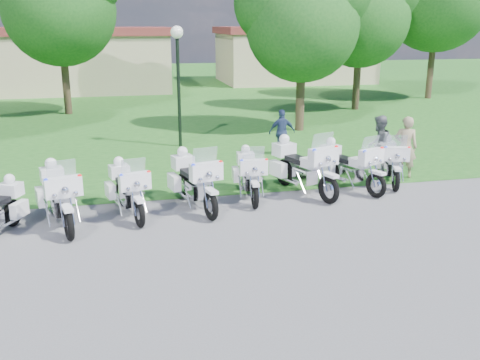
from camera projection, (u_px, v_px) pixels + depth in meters
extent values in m
plane|color=slate|center=(242.00, 240.00, 11.16)|extent=(100.00, 100.00, 0.00)
cube|color=#23601E|center=(153.00, 90.00, 36.43)|extent=(100.00, 48.00, 0.01)
torus|color=black|center=(13.00, 213.00, 11.87)|extent=(0.36, 0.61, 0.61)
cube|color=white|center=(19.00, 209.00, 11.64)|extent=(0.35, 0.50, 0.33)
cube|color=white|center=(11.00, 189.00, 11.74)|extent=(0.55, 0.51, 0.29)
sphere|color=white|center=(9.00, 179.00, 11.68)|extent=(0.24, 0.24, 0.24)
torus|color=black|center=(69.00, 225.00, 11.07)|extent=(0.31, 0.71, 0.70)
torus|color=black|center=(55.00, 200.00, 12.58)|extent=(0.31, 0.71, 0.70)
cube|color=white|center=(67.00, 208.00, 10.94)|extent=(0.30, 0.49, 0.07)
cube|color=white|center=(63.00, 187.00, 11.06)|extent=(0.79, 0.43, 0.42)
cube|color=silver|center=(61.00, 169.00, 11.01)|extent=(0.60, 0.27, 0.39)
sphere|color=red|center=(80.00, 176.00, 11.10)|extent=(0.09, 0.09, 0.09)
sphere|color=#1426E5|center=(46.00, 181.00, 10.80)|extent=(0.09, 0.09, 0.09)
cube|color=silver|center=(61.00, 206.00, 11.81)|extent=(0.49, 0.66, 0.36)
cube|color=white|center=(61.00, 193.00, 11.49)|extent=(0.46, 0.61, 0.23)
cube|color=black|center=(57.00, 187.00, 11.98)|extent=(0.51, 0.72, 0.13)
cube|color=white|center=(69.00, 193.00, 12.54)|extent=(0.32, 0.57, 0.38)
cube|color=white|center=(41.00, 197.00, 12.26)|extent=(0.32, 0.57, 0.38)
cube|color=white|center=(52.00, 175.00, 12.43)|extent=(0.59, 0.53, 0.33)
sphere|color=white|center=(51.00, 164.00, 12.36)|extent=(0.27, 0.27, 0.27)
torus|color=black|center=(139.00, 214.00, 11.79)|extent=(0.27, 0.65, 0.64)
torus|color=black|center=(121.00, 193.00, 13.18)|extent=(0.27, 0.65, 0.64)
cube|color=white|center=(139.00, 200.00, 11.68)|extent=(0.26, 0.45, 0.07)
cube|color=white|center=(135.00, 181.00, 11.78)|extent=(0.72, 0.38, 0.38)
cube|color=silver|center=(133.00, 166.00, 11.74)|extent=(0.55, 0.24, 0.36)
sphere|color=red|center=(149.00, 172.00, 11.81)|extent=(0.09, 0.09, 0.09)
sphere|color=#1426E5|center=(121.00, 176.00, 11.55)|extent=(0.09, 0.09, 0.09)
cube|color=silver|center=(129.00, 198.00, 12.47)|extent=(0.44, 0.60, 0.32)
cube|color=white|center=(131.00, 187.00, 12.18)|extent=(0.41, 0.55, 0.21)
cube|color=black|center=(125.00, 182.00, 12.63)|extent=(0.45, 0.65, 0.11)
cube|color=white|center=(134.00, 187.00, 13.14)|extent=(0.28, 0.52, 0.34)
cube|color=white|center=(110.00, 190.00, 12.89)|extent=(0.28, 0.52, 0.34)
cube|color=white|center=(119.00, 171.00, 13.05)|extent=(0.53, 0.48, 0.31)
sphere|color=white|center=(119.00, 161.00, 12.98)|extent=(0.25, 0.25, 0.25)
torus|color=black|center=(211.00, 206.00, 12.20)|extent=(0.29, 0.71, 0.70)
torus|color=black|center=(184.00, 186.00, 13.73)|extent=(0.29, 0.71, 0.70)
cube|color=white|center=(211.00, 191.00, 12.08)|extent=(0.29, 0.49, 0.07)
cube|color=white|center=(206.00, 172.00, 12.20)|extent=(0.79, 0.42, 0.42)
cube|color=silver|center=(205.00, 156.00, 12.15)|extent=(0.60, 0.26, 0.39)
sphere|color=red|center=(221.00, 162.00, 12.23)|extent=(0.09, 0.09, 0.09)
sphere|color=#1426E5|center=(193.00, 166.00, 11.95)|extent=(0.09, 0.09, 0.09)
cube|color=silver|center=(196.00, 190.00, 12.95)|extent=(0.48, 0.65, 0.35)
cube|color=white|center=(200.00, 178.00, 12.63)|extent=(0.45, 0.60, 0.23)
cube|color=black|center=(191.00, 173.00, 13.12)|extent=(0.49, 0.71, 0.13)
cube|color=white|center=(197.00, 179.00, 13.68)|extent=(0.31, 0.57, 0.38)
cube|color=white|center=(174.00, 182.00, 13.41)|extent=(0.31, 0.57, 0.38)
cube|color=white|center=(183.00, 162.00, 13.58)|extent=(0.58, 0.52, 0.33)
sphere|color=white|center=(182.00, 152.00, 13.51)|extent=(0.27, 0.27, 0.27)
torus|color=black|center=(255.00, 196.00, 12.97)|extent=(0.18, 0.64, 0.63)
torus|color=black|center=(246.00, 178.00, 14.50)|extent=(0.18, 0.64, 0.63)
cube|color=white|center=(255.00, 184.00, 12.86)|extent=(0.21, 0.43, 0.07)
cube|color=white|center=(254.00, 167.00, 12.99)|extent=(0.70, 0.29, 0.38)
cube|color=silver|center=(253.00, 153.00, 12.95)|extent=(0.54, 0.16, 0.35)
sphere|color=red|center=(266.00, 160.00, 12.92)|extent=(0.08, 0.08, 0.08)
sphere|color=#1426E5|center=(242.00, 161.00, 12.85)|extent=(0.08, 0.08, 0.08)
cube|color=silver|center=(250.00, 182.00, 13.72)|extent=(0.37, 0.56, 0.32)
cube|color=white|center=(251.00, 172.00, 13.41)|extent=(0.35, 0.52, 0.21)
cube|color=black|center=(248.00, 168.00, 13.90)|extent=(0.37, 0.61, 0.11)
cube|color=white|center=(257.00, 174.00, 14.36)|extent=(0.21, 0.50, 0.34)
cube|color=white|center=(236.00, 174.00, 14.28)|extent=(0.21, 0.50, 0.34)
cube|color=white|center=(245.00, 158.00, 14.37)|extent=(0.49, 0.42, 0.30)
sphere|color=white|center=(246.00, 149.00, 14.30)|extent=(0.25, 0.25, 0.25)
torus|color=black|center=(329.00, 190.00, 13.33)|extent=(0.37, 0.75, 0.74)
torus|color=black|center=(284.00, 172.00, 14.87)|extent=(0.37, 0.75, 0.74)
cube|color=white|center=(330.00, 175.00, 13.21)|extent=(0.34, 0.52, 0.08)
cube|color=white|center=(323.00, 157.00, 13.32)|extent=(0.84, 0.51, 0.44)
cube|color=silver|center=(322.00, 141.00, 13.26)|extent=(0.63, 0.33, 0.41)
sphere|color=red|center=(336.00, 147.00, 13.38)|extent=(0.10, 0.10, 0.10)
sphere|color=#1426E5|center=(314.00, 151.00, 13.03)|extent=(0.10, 0.10, 0.10)
cube|color=silver|center=(305.00, 175.00, 14.08)|extent=(0.55, 0.71, 0.38)
cube|color=white|center=(312.00, 163.00, 13.76)|extent=(0.52, 0.66, 0.24)
cube|color=black|center=(298.00, 159.00, 14.25)|extent=(0.58, 0.77, 0.13)
cube|color=white|center=(298.00, 166.00, 14.85)|extent=(0.37, 0.61, 0.40)
cube|color=white|center=(278.00, 169.00, 14.51)|extent=(0.37, 0.61, 0.40)
cube|color=white|center=(284.00, 149.00, 14.71)|extent=(0.64, 0.59, 0.35)
sphere|color=white|center=(284.00, 139.00, 14.63)|extent=(0.29, 0.29, 0.29)
torus|color=black|center=(376.00, 185.00, 13.80)|extent=(0.37, 0.67, 0.67)
torus|color=black|center=(330.00, 171.00, 15.14)|extent=(0.37, 0.67, 0.67)
cube|color=white|center=(378.00, 173.00, 13.69)|extent=(0.33, 0.47, 0.07)
cube|color=white|center=(371.00, 157.00, 13.78)|extent=(0.75, 0.49, 0.40)
cube|color=silver|center=(370.00, 143.00, 13.73)|extent=(0.56, 0.32, 0.37)
sphere|color=red|center=(382.00, 148.00, 13.85)|extent=(0.09, 0.09, 0.09)
sphere|color=#1426E5|center=(365.00, 152.00, 13.51)|extent=(0.09, 0.09, 0.09)
cube|color=silver|center=(352.00, 173.00, 14.45)|extent=(0.52, 0.64, 0.34)
cube|color=white|center=(359.00, 163.00, 14.17)|extent=(0.49, 0.60, 0.22)
cube|color=black|center=(345.00, 159.00, 14.60)|extent=(0.54, 0.70, 0.12)
cube|color=white|center=(342.00, 165.00, 15.14)|extent=(0.36, 0.55, 0.36)
cube|color=white|center=(326.00, 168.00, 14.81)|extent=(0.36, 0.55, 0.36)
cube|color=white|center=(331.00, 151.00, 15.00)|extent=(0.59, 0.55, 0.32)
sphere|color=white|center=(331.00, 142.00, 14.93)|extent=(0.26, 0.26, 0.26)
torus|color=black|center=(396.00, 180.00, 14.30)|extent=(0.31, 0.64, 0.63)
torus|color=black|center=(386.00, 165.00, 15.83)|extent=(0.31, 0.64, 0.63)
cube|color=white|center=(397.00, 169.00, 14.19)|extent=(0.29, 0.45, 0.07)
cube|color=white|center=(396.00, 154.00, 14.32)|extent=(0.71, 0.42, 0.38)
cube|color=silver|center=(397.00, 141.00, 14.28)|extent=(0.54, 0.27, 0.35)
sphere|color=red|center=(409.00, 148.00, 14.19)|extent=(0.08, 0.08, 0.08)
sphere|color=#1426E5|center=(386.00, 148.00, 14.24)|extent=(0.08, 0.08, 0.08)
cube|color=silver|center=(391.00, 168.00, 15.05)|extent=(0.47, 0.60, 0.32)
cube|color=white|center=(393.00, 159.00, 14.75)|extent=(0.44, 0.56, 0.21)
cube|color=black|center=(390.00, 155.00, 15.24)|extent=(0.48, 0.65, 0.11)
cube|color=white|center=(397.00, 161.00, 15.63)|extent=(0.31, 0.52, 0.34)
cube|color=white|center=(377.00, 161.00, 15.68)|extent=(0.31, 0.52, 0.34)
cube|color=white|center=(387.00, 147.00, 15.70)|extent=(0.55, 0.50, 0.30)
sphere|color=white|center=(388.00, 138.00, 15.63)|extent=(0.24, 0.24, 0.24)
cylinder|color=black|center=(179.00, 93.00, 19.10)|extent=(0.12, 0.12, 3.90)
sphere|color=white|center=(177.00, 32.00, 18.51)|extent=(0.44, 0.44, 0.44)
cylinder|color=#38281C|center=(66.00, 77.00, 26.15)|extent=(0.36, 0.36, 3.64)
sphere|color=#154D18|center=(59.00, 10.00, 25.26)|extent=(5.29, 5.29, 5.29)
cylinder|color=#38281C|center=(300.00, 93.00, 22.17)|extent=(0.36, 0.36, 3.14)
sphere|color=#154D18|center=(302.00, 25.00, 21.41)|extent=(4.56, 4.56, 4.56)
sphere|color=#154D18|center=(276.00, 3.00, 21.29)|extent=(3.42, 3.42, 3.42)
cylinder|color=#38281C|center=(357.00, 77.00, 27.60)|extent=(0.36, 0.36, 3.36)
sphere|color=#154D18|center=(360.00, 18.00, 26.79)|extent=(4.89, 4.89, 4.89)
cylinder|color=#38281C|center=(431.00, 63.00, 31.62)|extent=(0.36, 0.36, 4.22)
cube|color=#BDAD89|center=(60.00, 63.00, 35.59)|extent=(14.00, 8.00, 3.60)
cube|color=maroon|center=(57.00, 31.00, 35.01)|extent=(14.56, 8.32, 0.50)
cube|color=#BDAD89|center=(294.00, 58.00, 41.06)|extent=(11.00, 7.00, 3.60)
cube|color=maroon|center=(295.00, 30.00, 40.48)|extent=(11.44, 7.28, 0.50)
imported|color=tan|center=(405.00, 147.00, 15.47)|extent=(0.78, 0.69, 1.80)
imported|color=slate|center=(378.00, 145.00, 15.84)|extent=(1.05, 1.08, 1.76)
imported|color=navy|center=(282.00, 132.00, 18.22)|extent=(0.92, 0.41, 1.55)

